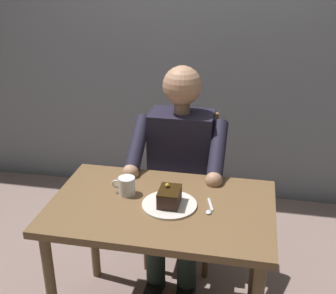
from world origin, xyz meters
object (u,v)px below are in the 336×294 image
chair (183,179)px  seated_person (179,171)px  coffee_cup (126,185)px  dessert_spoon (209,209)px  dining_table (161,221)px  cake_slice (169,197)px

chair → seated_person: seated_person is taller
coffee_cup → dessert_spoon: coffee_cup is taller
dining_table → chair: (0.00, -0.64, -0.11)m
cake_slice → dessert_spoon: cake_slice is taller
seated_person → dessert_spoon: bearing=115.6°
cake_slice → dessert_spoon: size_ratio=0.93×
chair → cake_slice: chair is taller
chair → cake_slice: size_ratio=6.93×
dining_table → dessert_spoon: 0.25m
chair → coffee_cup: size_ratio=7.89×
dining_table → coffee_cup: 0.24m
cake_slice → coffee_cup: size_ratio=1.14×
dining_table → coffee_cup: bearing=-18.1°
chair → coffee_cup: chair is taller
cake_slice → coffee_cup: (0.23, -0.07, -0.00)m
dining_table → chair: bearing=-90.0°
seated_person → coffee_cup: 0.46m
dining_table → chair: 0.65m
cake_slice → coffee_cup: bearing=-16.2°
dining_table → seated_person: (0.00, -0.47, 0.04)m
chair → seated_person: size_ratio=0.74×
dessert_spoon → coffee_cup: bearing=-8.6°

